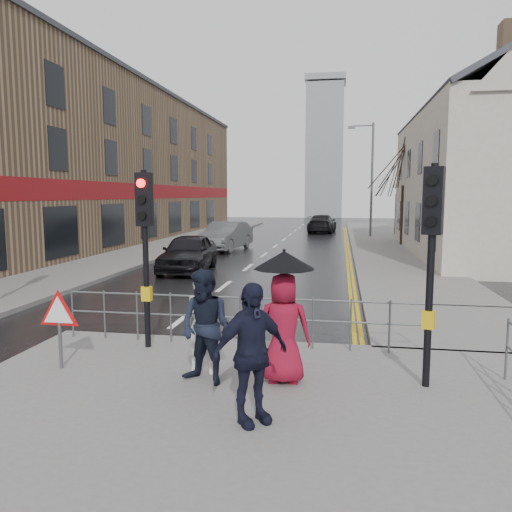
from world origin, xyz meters
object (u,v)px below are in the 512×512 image
(pedestrian_with_umbrella, at_px, (284,312))
(pedestrian_d, at_px, (251,354))
(pedestrian_a, at_px, (202,325))
(car_parked, at_px, (188,253))
(car_mid, at_px, (226,236))
(pedestrian_b, at_px, (206,327))

(pedestrian_with_umbrella, xyz_separation_m, pedestrian_d, (-0.26, -1.48, -0.20))
(pedestrian_a, bearing_deg, car_parked, 96.42)
(pedestrian_d, height_order, car_parked, pedestrian_d)
(pedestrian_with_umbrella, relative_size, pedestrian_d, 1.13)
(car_parked, bearing_deg, pedestrian_a, -74.75)
(pedestrian_with_umbrella, distance_m, car_mid, 20.31)
(pedestrian_b, height_order, pedestrian_d, pedestrian_d)
(pedestrian_with_umbrella, height_order, car_mid, pedestrian_with_umbrella)
(pedestrian_b, bearing_deg, pedestrian_with_umbrella, 32.31)
(pedestrian_a, relative_size, pedestrian_with_umbrella, 0.78)
(car_parked, bearing_deg, pedestrian_b, -74.63)
(car_mid, bearing_deg, pedestrian_b, -70.31)
(car_parked, xyz_separation_m, car_mid, (-0.27, 7.84, 0.05))
(pedestrian_a, height_order, car_parked, pedestrian_a)
(pedestrian_with_umbrella, height_order, car_parked, pedestrian_with_umbrella)
(pedestrian_b, relative_size, car_parked, 0.41)
(pedestrian_b, distance_m, car_mid, 20.26)
(pedestrian_a, bearing_deg, pedestrian_d, -68.44)
(pedestrian_with_umbrella, bearing_deg, pedestrian_d, -99.79)
(pedestrian_d, bearing_deg, pedestrian_with_umbrella, 39.23)
(pedestrian_d, bearing_deg, car_mid, 62.95)
(pedestrian_b, bearing_deg, car_parked, 129.19)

